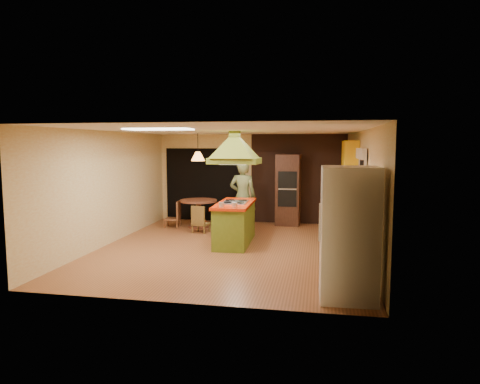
% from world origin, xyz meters
% --- Properties ---
extents(ground, '(6.50, 6.50, 0.00)m').
position_xyz_m(ground, '(0.00, 0.00, 0.00)').
color(ground, '#9A5932').
rests_on(ground, ground).
extents(room_walls, '(5.50, 6.50, 6.50)m').
position_xyz_m(room_walls, '(0.00, 0.00, 1.25)').
color(room_walls, beige).
rests_on(room_walls, ground).
extents(ceiling_plane, '(6.50, 6.50, 0.00)m').
position_xyz_m(ceiling_plane, '(0.00, 0.00, 2.50)').
color(ceiling_plane, silver).
rests_on(ceiling_plane, room_walls).
extents(brick_panel, '(2.64, 0.03, 2.50)m').
position_xyz_m(brick_panel, '(1.25, 3.23, 1.25)').
color(brick_panel, '#381E14').
rests_on(brick_panel, ground).
extents(nook_opening, '(2.20, 0.03, 2.10)m').
position_xyz_m(nook_opening, '(-1.50, 3.23, 1.05)').
color(nook_opening, black).
rests_on(nook_opening, ground).
extents(right_counter, '(0.62, 3.05, 0.92)m').
position_xyz_m(right_counter, '(2.45, 0.60, 0.46)').
color(right_counter, olive).
rests_on(right_counter, ground).
extents(upper_cabinets, '(0.34, 1.40, 0.70)m').
position_xyz_m(upper_cabinets, '(2.57, 2.20, 1.95)').
color(upper_cabinets, yellow).
rests_on(upper_cabinets, room_walls).
extents(window_right, '(0.12, 1.35, 1.06)m').
position_xyz_m(window_right, '(2.70, 0.40, 1.77)').
color(window_right, black).
rests_on(window_right, room_walls).
extents(fluor_panel, '(1.20, 0.60, 0.03)m').
position_xyz_m(fluor_panel, '(-1.10, -1.20, 2.48)').
color(fluor_panel, white).
rests_on(fluor_panel, ceiling_plane).
extents(kitchen_island, '(0.80, 1.87, 0.94)m').
position_xyz_m(kitchen_island, '(-0.00, 0.48, 0.47)').
color(kitchen_island, olive).
rests_on(kitchen_island, ground).
extents(range_hood, '(1.10, 0.81, 0.80)m').
position_xyz_m(range_hood, '(-0.00, 0.48, 2.25)').
color(range_hood, '#5F6C1B').
rests_on(range_hood, ceiling_plane).
extents(man, '(0.68, 0.46, 1.81)m').
position_xyz_m(man, '(-0.05, 1.75, 0.90)').
color(man, '#4B522B').
rests_on(man, ground).
extents(refrigerator, '(0.80, 0.76, 1.90)m').
position_xyz_m(refrigerator, '(2.27, -2.64, 0.95)').
color(refrigerator, white).
rests_on(refrigerator, ground).
extents(wall_oven, '(0.67, 0.63, 1.94)m').
position_xyz_m(wall_oven, '(1.00, 2.95, 0.97)').
color(wall_oven, '#482617').
rests_on(wall_oven, ground).
extents(dining_table, '(0.99, 0.99, 0.74)m').
position_xyz_m(dining_table, '(-1.32, 2.13, 0.52)').
color(dining_table, brown).
rests_on(dining_table, ground).
extents(chair_left, '(0.42, 0.42, 0.71)m').
position_xyz_m(chair_left, '(-2.02, 2.03, 0.35)').
color(chair_left, brown).
rests_on(chair_left, ground).
extents(chair_near, '(0.44, 0.44, 0.69)m').
position_xyz_m(chair_near, '(-1.07, 1.48, 0.35)').
color(chair_near, brown).
rests_on(chair_near, ground).
extents(pendant_lamp, '(0.38, 0.38, 0.24)m').
position_xyz_m(pendant_lamp, '(-1.32, 2.13, 1.90)').
color(pendant_lamp, '#FF9E3F').
rests_on(pendant_lamp, ceiling_plane).
extents(canister_large, '(0.20, 0.20, 0.22)m').
position_xyz_m(canister_large, '(2.40, 1.22, 1.03)').
color(canister_large, '#FFEECD').
rests_on(canister_large, right_counter).
extents(canister_medium, '(0.17, 0.17, 0.21)m').
position_xyz_m(canister_medium, '(2.40, 1.10, 1.02)').
color(canister_medium, beige).
rests_on(canister_medium, right_counter).
extents(canister_small, '(0.16, 0.16, 0.18)m').
position_xyz_m(canister_small, '(2.40, 1.27, 1.01)').
color(canister_small, beige).
rests_on(canister_small, right_counter).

